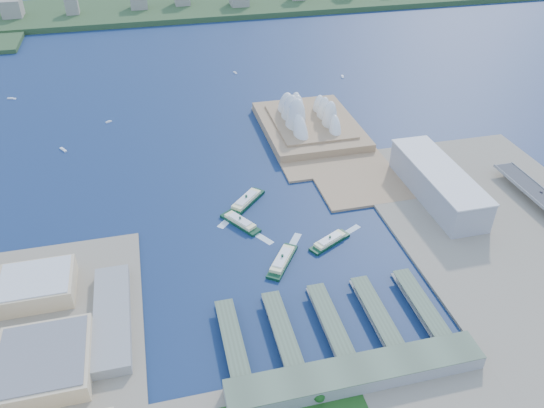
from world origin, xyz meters
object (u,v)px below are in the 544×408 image
object	(u,v)px
ferry_b	(246,199)
car_c	(541,192)
toaster_building	(437,183)
ferry_c	(282,259)
ferry_d	(330,240)
opera_house	(310,110)
ferry_a	(240,221)

from	to	relation	value
ferry_b	car_c	size ratio (longest dim) A/B	13.42
toaster_building	ferry_c	size ratio (longest dim) A/B	2.85
ferry_c	ferry_d	distance (m)	57.89
opera_house	car_c	world-z (taller)	opera_house
car_c	opera_house	bearing A→B (deg)	-50.02
opera_house	ferry_b	xyz separation A→B (m)	(-123.34, -158.67, -26.53)
toaster_building	ferry_a	world-z (taller)	toaster_building
ferry_a	ferry_d	distance (m)	98.78
ferry_b	ferry_d	size ratio (longest dim) A/B	1.18
ferry_c	ferry_d	size ratio (longest dim) A/B	1.11
ferry_c	toaster_building	bearing A→B (deg)	-126.61
ferry_a	car_c	xyz separation A→B (m)	(336.72, -40.75, 10.60)
ferry_b	ferry_a	bearing A→B (deg)	-67.26
ferry_a	ferry_d	xyz separation A→B (m)	(83.05, -53.49, -0.25)
toaster_building	ferry_c	bearing A→B (deg)	-161.13
ferry_a	ferry_c	xyz separation A→B (m)	(28.09, -71.67, 0.26)
opera_house	ferry_a	xyz separation A→B (m)	(-137.72, -196.55, -27.12)
ferry_b	ferry_d	xyz separation A→B (m)	(68.66, -91.37, -0.84)
ferry_b	ferry_d	bearing A→B (deg)	-9.54
ferry_a	ferry_c	distance (m)	76.98
car_c	toaster_building	bearing A→B (deg)	-18.89
ferry_b	opera_house	bearing A→B (deg)	95.67
ferry_a	ferry_d	bearing A→B (deg)	-65.08
opera_house	ferry_c	distance (m)	291.00
opera_house	toaster_building	world-z (taller)	opera_house
ferry_b	ferry_c	world-z (taller)	ferry_b
opera_house	ferry_d	world-z (taller)	opera_house
opera_house	ferry_c	bearing A→B (deg)	-112.23
toaster_building	ferry_a	bearing A→B (deg)	179.13
toaster_building	ferry_c	distance (m)	211.53
ferry_a	ferry_c	size ratio (longest dim) A/B	0.95
ferry_d	car_c	xyz separation A→B (m)	(253.67, 12.74, 10.84)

